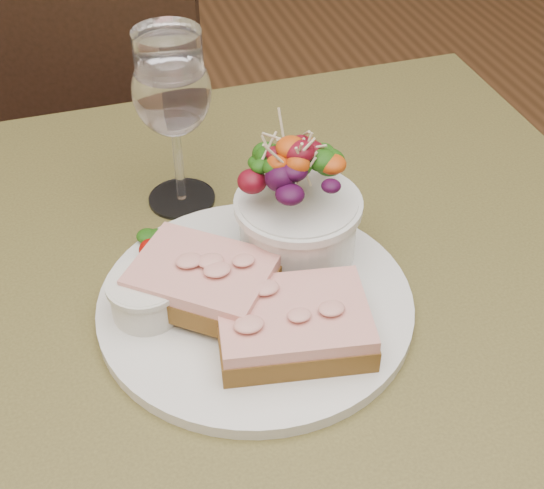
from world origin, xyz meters
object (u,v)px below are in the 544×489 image
object	(u,v)px
ramekin	(146,295)
chair_far	(114,242)
dinner_plate	(256,304)
sandwich_front	(293,324)
cafe_table	(264,382)
salad_bowl	(298,202)
sandwich_back	(203,280)
wine_glass	(172,96)

from	to	relation	value
ramekin	chair_far	bearing A→B (deg)	89.59
chair_far	dinner_plate	world-z (taller)	chair_far
ramekin	sandwich_front	bearing A→B (deg)	-31.07
cafe_table	salad_bowl	world-z (taller)	salad_bowl
dinner_plate	sandwich_back	bearing A→B (deg)	164.85
sandwich_back	wine_glass	world-z (taller)	wine_glass
wine_glass	dinner_plate	bearing A→B (deg)	-80.68
sandwich_back	salad_bowl	xyz separation A→B (m)	(0.10, 0.04, 0.04)
sandwich_back	ramekin	world-z (taller)	sandwich_back
sandwich_front	sandwich_back	size ratio (longest dim) A/B	0.95
chair_far	ramekin	distance (m)	0.83
dinner_plate	sandwich_front	distance (m)	0.06
cafe_table	ramekin	distance (m)	0.17
dinner_plate	sandwich_back	world-z (taller)	sandwich_back
cafe_table	chair_far	bearing A→B (deg)	97.79
chair_far	dinner_plate	bearing A→B (deg)	115.55
chair_far	cafe_table	bearing A→B (deg)	115.98
wine_glass	cafe_table	bearing A→B (deg)	-79.07
cafe_table	ramekin	size ratio (longest dim) A/B	13.18
sandwich_back	ramekin	distance (m)	0.05
sandwich_front	sandwich_back	distance (m)	0.09
salad_bowl	wine_glass	distance (m)	0.16
sandwich_front	salad_bowl	xyz separation A→B (m)	(0.04, 0.10, 0.04)
wine_glass	sandwich_front	bearing A→B (deg)	-78.72
sandwich_back	cafe_table	bearing A→B (deg)	21.88
chair_far	dinner_plate	xyz separation A→B (m)	(0.09, -0.69, 0.46)
dinner_plate	wine_glass	distance (m)	0.21
dinner_plate	salad_bowl	world-z (taller)	salad_bowl
chair_far	salad_bowl	xyz separation A→B (m)	(0.14, -0.64, 0.53)
cafe_table	sandwich_front	xyz separation A→B (m)	(0.01, -0.05, 0.13)
sandwich_back	wine_glass	xyz separation A→B (m)	(0.01, 0.16, 0.09)
sandwich_front	ramekin	xyz separation A→B (m)	(-0.11, 0.07, 0.00)
sandwich_front	wine_glass	xyz separation A→B (m)	(-0.05, 0.23, 0.09)
chair_far	salad_bowl	size ratio (longest dim) A/B	7.09
cafe_table	sandwich_back	xyz separation A→B (m)	(-0.05, 0.01, 0.14)
chair_far	sandwich_back	world-z (taller)	chair_far
chair_far	ramekin	xyz separation A→B (m)	(-0.00, -0.67, 0.49)
sandwich_back	chair_far	bearing A→B (deg)	132.54
chair_far	salad_bowl	bearing A→B (deg)	120.95
sandwich_front	chair_far	bearing A→B (deg)	107.54
sandwich_front	ramekin	size ratio (longest dim) A/B	2.28
chair_far	salad_bowl	distance (m)	0.84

